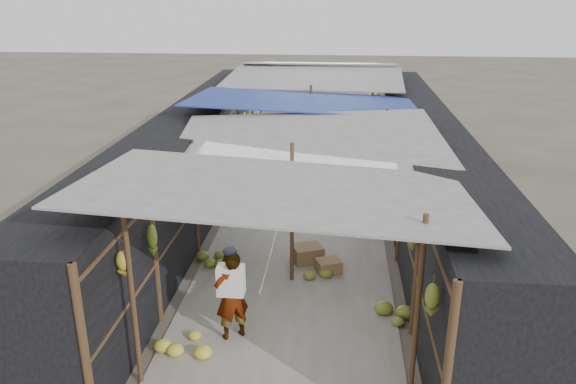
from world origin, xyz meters
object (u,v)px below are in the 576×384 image
(crate_near, at_px, (329,266))
(shopper_blue, at_px, (267,156))
(vendor_seated, at_px, (348,168))
(vendor_elderly, at_px, (231,296))
(black_basin, at_px, (354,177))

(crate_near, height_order, shopper_blue, shopper_blue)
(crate_near, bearing_deg, vendor_seated, 63.05)
(crate_near, distance_m, vendor_seated, 5.24)
(crate_near, relative_size, vendor_elderly, 0.30)
(vendor_elderly, height_order, shopper_blue, shopper_blue)
(crate_near, relative_size, vendor_seated, 0.49)
(vendor_seated, bearing_deg, vendor_elderly, 0.77)
(black_basin, distance_m, vendor_seated, 0.47)
(black_basin, height_order, shopper_blue, shopper_blue)
(crate_near, bearing_deg, shopper_blue, 88.42)
(vendor_elderly, distance_m, shopper_blue, 6.77)
(black_basin, distance_m, shopper_blue, 2.62)
(shopper_blue, distance_m, vendor_seated, 2.29)
(shopper_blue, xyz_separation_m, vendor_seated, (2.14, 0.67, -0.47))
(crate_near, height_order, vendor_elderly, vendor_elderly)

